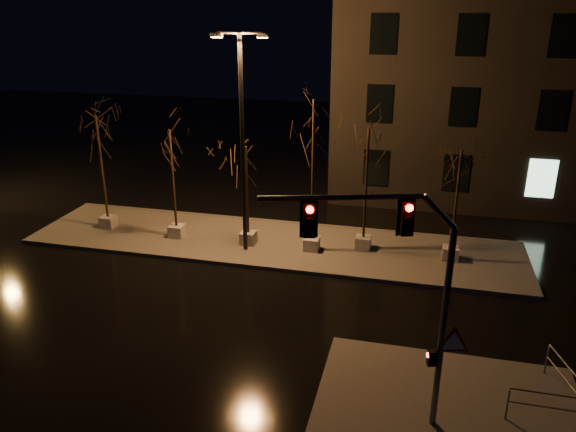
# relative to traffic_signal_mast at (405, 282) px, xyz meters

# --- Properties ---
(ground) EXTENTS (90.00, 90.00, 0.00)m
(ground) POSITION_rel_traffic_signal_mast_xyz_m (-6.12, 4.58, -4.21)
(ground) COLOR black
(ground) RESTS_ON ground
(median) EXTENTS (22.00, 5.00, 0.15)m
(median) POSITION_rel_traffic_signal_mast_xyz_m (-6.12, 10.58, -4.13)
(median) COLOR #4B4943
(median) RESTS_ON ground
(sidewalk_corner) EXTENTS (7.00, 5.00, 0.15)m
(sidewalk_corner) POSITION_rel_traffic_signal_mast_xyz_m (1.38, 1.08, -4.13)
(sidewalk_corner) COLOR #4B4943
(sidewalk_corner) RESTS_ON ground
(tree_0) EXTENTS (1.80, 1.80, 5.50)m
(tree_0) POSITION_rel_traffic_signal_mast_xyz_m (-14.12, 10.39, 0.12)
(tree_0) COLOR #A4A199
(tree_0) RESTS_ON median
(tree_1) EXTENTS (1.80, 1.80, 5.09)m
(tree_1) POSITION_rel_traffic_signal_mast_xyz_m (-10.46, 10.08, -0.19)
(tree_1) COLOR #A4A199
(tree_1) RESTS_ON median
(tree_2) EXTENTS (1.80, 1.80, 4.54)m
(tree_2) POSITION_rel_traffic_signal_mast_xyz_m (-7.05, 10.11, -0.61)
(tree_2) COLOR #A4A199
(tree_2) RESTS_ON median
(tree_3) EXTENTS (1.80, 1.80, 6.65)m
(tree_3) POSITION_rel_traffic_signal_mast_xyz_m (-4.18, 10.11, 0.98)
(tree_3) COLOR #A4A199
(tree_3) RESTS_ON median
(tree_4) EXTENTS (1.80, 1.80, 5.44)m
(tree_4) POSITION_rel_traffic_signal_mast_xyz_m (-2.04, 10.79, 0.07)
(tree_4) COLOR #A4A199
(tree_4) RESTS_ON median
(tree_5) EXTENTS (1.80, 1.80, 4.81)m
(tree_5) POSITION_rel_traffic_signal_mast_xyz_m (1.63, 10.55, -0.41)
(tree_5) COLOR #A4A199
(tree_5) RESTS_ON median
(traffic_signal_mast) EXTENTS (4.89, 1.46, 6.18)m
(traffic_signal_mast) POSITION_rel_traffic_signal_mast_xyz_m (0.00, 0.00, 0.00)
(traffic_signal_mast) COLOR #515558
(traffic_signal_mast) RESTS_ON sidewalk_corner
(streetlight_main) EXTENTS (2.26, 0.42, 9.02)m
(streetlight_main) POSITION_rel_traffic_signal_mast_xyz_m (-6.99, 9.49, 1.15)
(streetlight_main) COLOR black
(streetlight_main) RESTS_ON median
(guard_rail_a) EXTENTS (2.25, 0.05, 0.97)m
(guard_rail_a) POSITION_rel_traffic_signal_mast_xyz_m (3.88, 0.90, -3.42)
(guard_rail_a) COLOR #515558
(guard_rail_a) RESTS_ON sidewalk_corner
(guard_rail_b) EXTENTS (0.62, 1.99, 0.98)m
(guard_rail_b) POSITION_rel_traffic_signal_mast_xyz_m (4.38, 2.22, -3.42)
(guard_rail_b) COLOR #515558
(guard_rail_b) RESTS_ON sidewalk_corner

